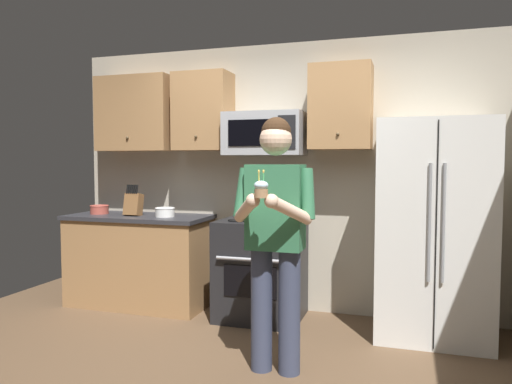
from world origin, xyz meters
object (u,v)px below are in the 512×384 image
Objects in this scene: microwave at (265,134)px; person at (275,230)px; knife_block at (133,204)px; bowl_small_colored at (99,209)px; cupcake at (261,189)px; bowl_large_white at (165,212)px; oven_range at (261,269)px; refrigerator at (434,229)px.

microwave is 1.48m from person.
knife_block is at bearing -173.60° from microwave.
microwave is 2.31× the size of knife_block.
bowl_small_colored is at bearing 174.90° from knife_block.
microwave is 1.66m from cupcake.
bowl_small_colored is (-1.75, -0.11, -0.75)m from microwave.
bowl_small_colored is at bearing 146.80° from cupcake.
bowl_large_white is (-0.98, -0.15, -0.75)m from microwave.
cupcake is at bearing -73.15° from oven_range.
person is 0.44m from cupcake.
oven_range is 4.87× the size of bowl_small_colored.
microwave is 0.42× the size of person.
bowl_large_white is at bearing 142.94° from person.
bowl_large_white is 1.77m from person.
microwave is at bearing 105.61° from cupcake.
knife_block is (-1.33, -0.03, 0.58)m from oven_range.
microwave is at bearing 173.97° from refrigerator.
person is at bearing -68.49° from oven_range.
refrigerator reaches higher than bowl_small_colored.
bowl_small_colored is at bearing -176.38° from microwave.
oven_range is at bearing 178.50° from refrigerator.
oven_range is 0.53× the size of person.
bowl_large_white is (-0.98, -0.03, 0.51)m from oven_range.
oven_range is 1.26m from microwave.
oven_range is at bearing 1.67° from bowl_large_white.
bowl_small_colored is at bearing 179.73° from oven_range.
microwave is 1.72m from refrigerator.
bowl_small_colored reaches higher than oven_range.
person reaches higher than cupcake.
knife_block is at bearing 141.64° from cupcake.
knife_block is 1.65× the size of bowl_large_white.
refrigerator reaches higher than knife_block.
cupcake is (0.43, -1.54, -0.43)m from microwave.
cupcake is at bearing -74.39° from microwave.
cupcake is (2.19, -1.43, 0.33)m from bowl_small_colored.
knife_block reaches higher than oven_range.
bowl_small_colored is 1.10× the size of cupcake.
microwave is 3.82× the size of bowl_large_white.
knife_block is at bearing 148.85° from person.
cupcake is (-1.07, -1.38, 0.39)m from refrigerator.
microwave reaches higher than knife_block.
bowl_small_colored is (-3.25, 0.05, 0.07)m from refrigerator.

